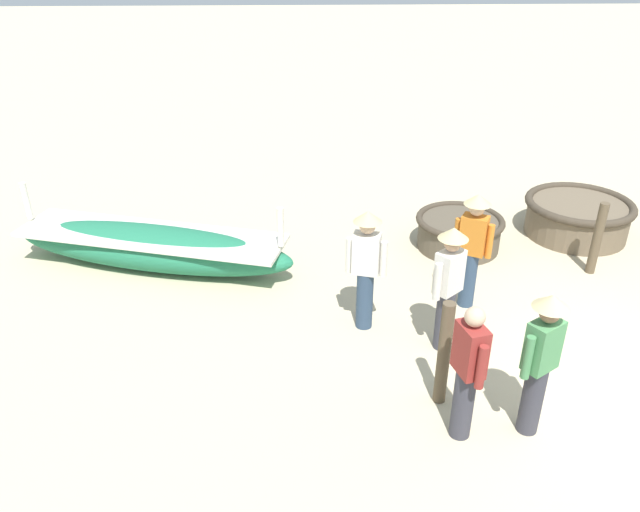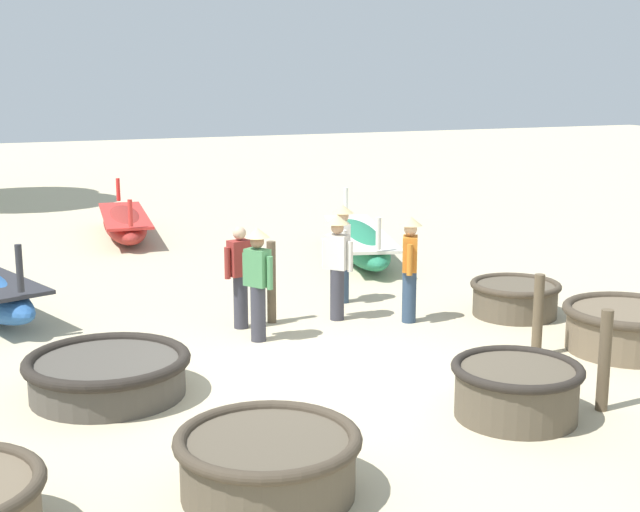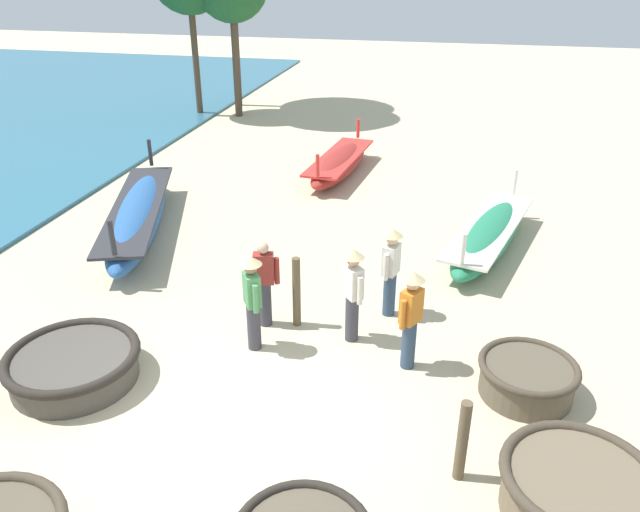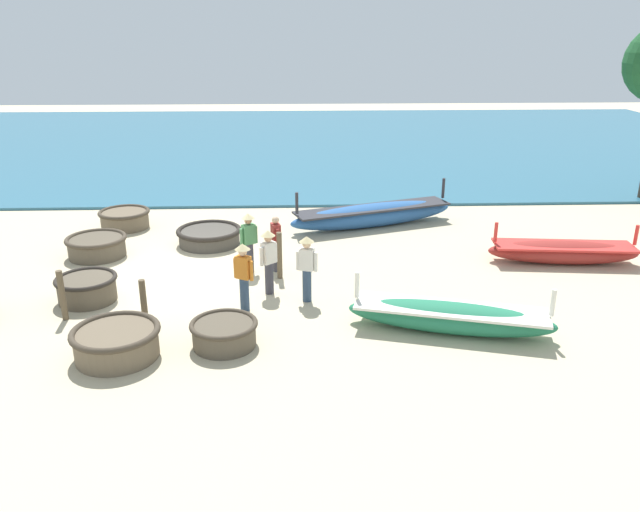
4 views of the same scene
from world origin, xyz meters
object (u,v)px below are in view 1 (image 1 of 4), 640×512
object	(u,v)px
fisherman_hauling	(541,356)
mooring_post_mid_beach	(597,239)
fisherman_by_coracle	(366,263)
coracle_nearest	(577,216)
mooring_post_inland	(444,354)
fisherman_standing_left	(473,244)
fisherman_with_hat	(468,370)
long_boat_red_hull	(152,246)
fisherman_crouching	(448,281)
coracle_far_right	(459,231)

from	to	relation	value
fisherman_hauling	mooring_post_mid_beach	xyz separation A→B (m)	(3.32, -2.11, -0.38)
fisherman_by_coracle	coracle_nearest	bearing A→B (deg)	-56.13
fisherman_by_coracle	mooring_post_inland	distance (m)	1.69
fisherman_standing_left	mooring_post_inland	xyz separation A→B (m)	(-1.98, 0.79, -0.32)
fisherman_with_hat	mooring_post_inland	bearing A→B (deg)	11.00
fisherman_by_coracle	fisherman_hauling	xyz separation A→B (m)	(-2.00, -1.53, 0.00)
long_boat_red_hull	fisherman_crouching	distance (m)	4.68
fisherman_by_coracle	fisherman_hauling	world-z (taller)	same
mooring_post_mid_beach	fisherman_standing_left	bearing A→B (deg)	111.31
coracle_nearest	mooring_post_inland	xyz separation A→B (m)	(-4.14, 3.22, 0.29)
fisherman_by_coracle	fisherman_standing_left	distance (m)	1.56
fisherman_crouching	mooring_post_inland	distance (m)	1.08
coracle_far_right	fisherman_hauling	world-z (taller)	fisherman_hauling
long_boat_red_hull	coracle_nearest	bearing A→B (deg)	-82.98
fisherman_by_coracle	coracle_far_right	bearing A→B (deg)	-38.73
coracle_far_right	fisherman_standing_left	size ratio (longest dim) A/B	0.86
fisherman_with_hat	mooring_post_mid_beach	distance (m)	4.40
fisherman_standing_left	fisherman_hauling	world-z (taller)	same
fisherman_with_hat	mooring_post_mid_beach	world-z (taller)	fisherman_with_hat
fisherman_crouching	coracle_far_right	bearing A→B (deg)	-17.27
coracle_nearest	long_boat_red_hull	xyz separation A→B (m)	(-0.86, 7.03, 0.00)
fisherman_by_coracle	mooring_post_mid_beach	world-z (taller)	fisherman_by_coracle
coracle_nearest	mooring_post_mid_beach	size ratio (longest dim) A/B	1.56
fisherman_standing_left	coracle_far_right	bearing A→B (deg)	-9.80
fisherman_standing_left	coracle_nearest	bearing A→B (deg)	-48.52
coracle_far_right	fisherman_with_hat	xyz separation A→B (m)	(-4.27, 0.99, 0.54)
coracle_nearest	fisherman_with_hat	bearing A→B (deg)	146.26
coracle_nearest	mooring_post_mid_beach	bearing A→B (deg)	167.89
coracle_far_right	fisherman_by_coracle	size ratio (longest dim) A/B	0.86
long_boat_red_hull	fisherman_standing_left	bearing A→B (deg)	-105.63
fisherman_hauling	mooring_post_mid_beach	distance (m)	3.95
long_boat_red_hull	coracle_far_right	bearing A→B (deg)	-84.59
fisherman_crouching	mooring_post_inland	xyz separation A→B (m)	(-1.00, 0.24, -0.32)
fisherman_standing_left	fisherman_crouching	size ratio (longest dim) A/B	1.00
fisherman_hauling	mooring_post_inland	distance (m)	1.02
fisherman_with_hat	fisherman_standing_left	world-z (taller)	fisherman_standing_left
fisherman_by_coracle	mooring_post_mid_beach	distance (m)	3.89
fisherman_crouching	mooring_post_inland	size ratio (longest dim) A/B	1.30
fisherman_hauling	mooring_post_inland	size ratio (longest dim) A/B	1.30
coracle_nearest	mooring_post_mid_beach	xyz separation A→B (m)	(-1.31, 0.28, 0.23)
long_boat_red_hull	mooring_post_inland	size ratio (longest dim) A/B	3.59
mooring_post_inland	fisherman_hauling	bearing A→B (deg)	-120.73
coracle_far_right	mooring_post_inland	size ratio (longest dim) A/B	1.12
fisherman_crouching	coracle_nearest	bearing A→B (deg)	-43.57
coracle_far_right	mooring_post_mid_beach	size ratio (longest dim) A/B	1.25
long_boat_red_hull	mooring_post_inland	xyz separation A→B (m)	(-3.27, -3.81, 0.29)
fisherman_by_coracle	long_boat_red_hull	bearing A→B (deg)	60.41
fisherman_with_hat	coracle_nearest	bearing A→B (deg)	-33.74
long_boat_red_hull	mooring_post_mid_beach	xyz separation A→B (m)	(-0.45, -6.75, 0.23)
fisherman_standing_left	mooring_post_inland	distance (m)	2.16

